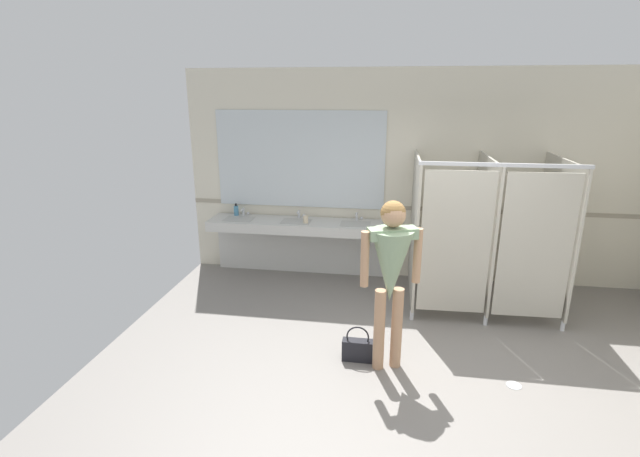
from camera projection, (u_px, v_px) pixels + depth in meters
The scene contains 11 objects.
ground_plane at pixel (428, 382), 4.45m from camera, with size 6.84×5.75×0.10m, color gray.
wall_back at pixel (423, 177), 6.50m from camera, with size 6.84×0.12×2.98m, color beige.
wall_back_tile_band at pixel (421, 209), 6.56m from camera, with size 6.84×0.01×0.06m, color #9E937F.
vanity_counter at pixel (298, 235), 6.75m from camera, with size 2.56×0.55×0.98m.
mirror_panel at pixel (300, 160), 6.63m from camera, with size 2.46×0.02×1.39m, color silver.
bathroom_stalls at pixel (486, 232), 5.60m from camera, with size 1.78×1.43×1.93m.
person_standing at pixel (391, 265), 4.31m from camera, with size 0.57×0.51×1.71m.
handbag at pixel (357, 349), 4.69m from camera, with size 0.31×0.11×0.38m.
soap_dispenser at pixel (236, 210), 6.88m from camera, with size 0.07×0.07×0.18m.
paper_cup at pixel (306, 220), 6.48m from camera, with size 0.07×0.07×0.11m, color beige.
floor_drain_cover at pixel (514, 385), 4.31m from camera, with size 0.14×0.14×0.01m, color #B7BABF.
Camera 1 is at (-0.45, -3.95, 2.66)m, focal length 25.68 mm.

